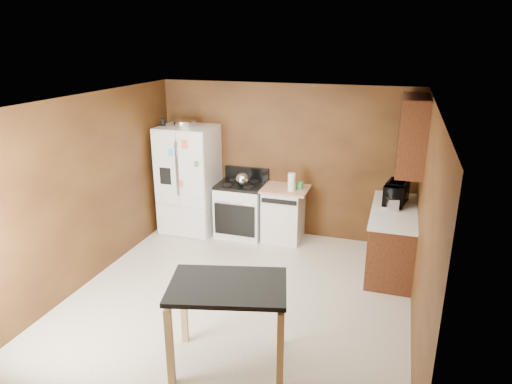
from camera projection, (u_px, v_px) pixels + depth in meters
The scene contains 18 objects.
floor at pixel (239, 298), 5.84m from camera, with size 4.50×4.50×0.00m, color silver.
ceiling at pixel (236, 101), 5.04m from camera, with size 4.50×4.50×0.00m, color white.
wall_back at pixel (284, 161), 7.47m from camera, with size 4.20×4.20×0.00m, color brown.
wall_front at pixel (135, 308), 3.41m from camera, with size 4.20×4.20×0.00m, color brown.
wall_left at pixel (89, 190), 6.04m from camera, with size 4.50×4.50×0.00m, color brown.
wall_right at pixel (424, 228), 4.83m from camera, with size 4.50×4.50×0.00m, color brown.
roasting_pan at pixel (185, 123), 7.43m from camera, with size 0.36×0.36×0.09m, color silver.
pen_cup at pixel (163, 122), 7.42m from camera, with size 0.08×0.08×0.12m, color black.
kettle at pixel (242, 179), 7.32m from camera, with size 0.21×0.21×0.21m, color silver.
paper_towel at pixel (292, 182), 7.11m from camera, with size 0.12×0.12×0.28m, color white.
green_canister at pixel (300, 185), 7.21m from camera, with size 0.11×0.11×0.12m, color green.
toaster at pixel (392, 203), 6.34m from camera, with size 0.14×0.23×0.17m, color silver.
microwave at pixel (396, 194), 6.54m from camera, with size 0.51×0.35×0.28m, color black.
refrigerator at pixel (189, 179), 7.68m from camera, with size 0.90×0.80×1.80m.
gas_range at pixel (241, 208), 7.61m from camera, with size 0.76×0.68×1.10m.
dishwasher at pixel (283, 213), 7.43m from camera, with size 0.78×0.63×0.89m.
right_cabinets at pixel (398, 208), 6.35m from camera, with size 0.63×1.58×2.45m.
island at pixel (228, 298), 4.45m from camera, with size 1.29×1.02×0.91m.
Camera 1 is at (1.76, -4.78, 3.17)m, focal length 32.00 mm.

